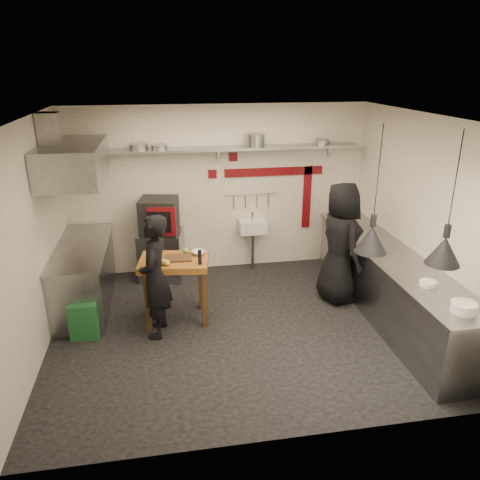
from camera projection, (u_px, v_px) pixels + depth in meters
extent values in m
plane|color=black|center=(240.00, 327.00, 6.43)|extent=(5.00, 5.00, 0.00)
plane|color=beige|center=(240.00, 118.00, 5.44)|extent=(5.00, 5.00, 0.00)
cube|color=white|center=(219.00, 190.00, 7.87)|extent=(5.00, 0.04, 2.80)
cube|color=white|center=(281.00, 311.00, 4.00)|extent=(5.00, 0.04, 2.80)
cube|color=white|center=(32.00, 243.00, 5.54)|extent=(0.04, 4.20, 2.80)
cube|color=white|center=(421.00, 220.00, 6.34)|extent=(0.04, 4.20, 2.80)
cube|color=#5F0A0F|center=(274.00, 172.00, 7.91)|extent=(1.70, 0.02, 0.14)
cube|color=#5F0A0F|center=(307.00, 197.00, 8.17)|extent=(0.14, 0.02, 1.10)
cube|color=#5F0A0F|center=(233.00, 157.00, 7.70)|extent=(0.14, 0.02, 0.14)
cube|color=#5F0A0F|center=(212.00, 174.00, 7.74)|extent=(0.14, 0.02, 0.14)
cube|color=gray|center=(219.00, 149.00, 7.45)|extent=(4.60, 0.34, 0.04)
cube|color=gray|center=(98.00, 157.00, 7.33)|extent=(0.04, 0.06, 0.24)
cube|color=gray|center=(218.00, 153.00, 7.63)|extent=(0.04, 0.06, 0.24)
cube|color=gray|center=(329.00, 150.00, 7.93)|extent=(0.04, 0.06, 0.24)
cylinder|color=gray|center=(139.00, 147.00, 7.23)|extent=(0.28, 0.28, 0.09)
cylinder|color=gray|center=(160.00, 147.00, 7.29)|extent=(0.29, 0.29, 0.07)
cylinder|color=gray|center=(256.00, 140.00, 7.51)|extent=(0.32, 0.32, 0.20)
cylinder|color=gray|center=(322.00, 142.00, 7.71)|extent=(0.26, 0.26, 0.08)
cube|color=gray|center=(162.00, 255.00, 7.81)|extent=(0.80, 0.75, 0.80)
cube|color=black|center=(159.00, 216.00, 7.53)|extent=(0.67, 0.64, 0.58)
cube|color=#5F0A0F|center=(162.00, 222.00, 7.26)|extent=(0.44, 0.11, 0.46)
cube|color=black|center=(159.00, 222.00, 7.24)|extent=(0.36, 0.08, 0.34)
cube|color=silver|center=(252.00, 226.00, 8.01)|extent=(0.46, 0.34, 0.22)
cylinder|color=gray|center=(252.00, 216.00, 7.95)|extent=(0.03, 0.03, 0.14)
cylinder|color=gray|center=(253.00, 251.00, 8.13)|extent=(0.06, 0.06, 0.66)
cylinder|color=gray|center=(251.00, 194.00, 7.95)|extent=(0.90, 0.02, 0.02)
cube|color=gray|center=(389.00, 285.00, 6.62)|extent=(0.70, 3.80, 0.90)
cube|color=gray|center=(393.00, 255.00, 6.45)|extent=(0.76, 3.90, 0.03)
cylinder|color=silver|center=(464.00, 307.00, 4.92)|extent=(0.33, 0.33, 0.11)
cylinder|color=silver|center=(428.00, 283.00, 5.53)|extent=(0.24, 0.24, 0.05)
cube|color=gray|center=(84.00, 276.00, 6.90)|extent=(0.70, 1.90, 0.90)
cube|color=gray|center=(81.00, 247.00, 6.74)|extent=(0.76, 2.00, 0.03)
cube|color=gray|center=(73.00, 162.00, 6.31)|extent=(0.78, 1.60, 0.50)
cube|color=gray|center=(50.00, 132.00, 6.13)|extent=(0.28, 0.28, 0.50)
cube|color=#195228|center=(85.00, 318.00, 6.17)|extent=(0.38, 0.38, 0.50)
cube|color=#462E1B|center=(178.00, 258.00, 6.31)|extent=(0.38, 0.28, 0.02)
cylinder|color=black|center=(200.00, 257.00, 6.11)|extent=(0.05, 0.05, 0.20)
sphere|color=gold|center=(164.00, 262.00, 6.11)|extent=(0.09, 0.09, 0.08)
sphere|color=gold|center=(167.00, 263.00, 6.09)|extent=(0.08, 0.08, 0.08)
sphere|color=#619B41|center=(186.00, 251.00, 6.45)|extent=(0.11, 0.11, 0.09)
cube|color=gray|center=(156.00, 256.00, 6.37)|extent=(0.18, 0.12, 0.03)
imported|color=silver|center=(198.00, 253.00, 6.45)|extent=(0.24, 0.24, 0.06)
imported|color=black|center=(155.00, 277.00, 5.99)|extent=(0.50, 0.66, 1.66)
imported|color=black|center=(340.00, 243.00, 6.89)|extent=(0.71, 0.97, 1.82)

